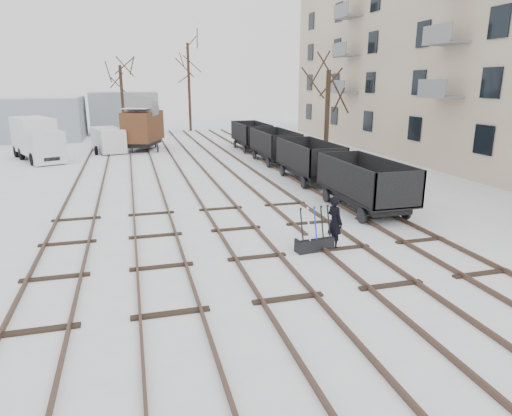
{
  "coord_description": "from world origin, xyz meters",
  "views": [
    {
      "loc": [
        -3.65,
        -13.13,
        5.42
      ],
      "look_at": [
        0.41,
        1.61,
        1.2
      ],
      "focal_mm": 32.0,
      "sensor_mm": 36.0,
      "label": 1
    }
  ],
  "objects_px": {
    "worker": "(335,222)",
    "freight_wagon_a": "(364,191)",
    "ground_frame": "(314,243)",
    "panel_van": "(108,140)",
    "box_van_wagon": "(143,125)",
    "lorry": "(37,139)"
  },
  "relations": [
    {
      "from": "ground_frame",
      "to": "lorry",
      "type": "distance_m",
      "value": 25.49
    },
    {
      "from": "ground_frame",
      "to": "worker",
      "type": "relative_size",
      "value": 0.83
    },
    {
      "from": "box_van_wagon",
      "to": "panel_van",
      "type": "xyz_separation_m",
      "value": [
        -2.8,
        -0.33,
        -1.04
      ]
    },
    {
      "from": "ground_frame",
      "to": "lorry",
      "type": "xyz_separation_m",
      "value": [
        -12.1,
        22.4,
        1.25
      ]
    },
    {
      "from": "box_van_wagon",
      "to": "worker",
      "type": "bearing_deg",
      "value": -57.92
    },
    {
      "from": "ground_frame",
      "to": "worker",
      "type": "xyz_separation_m",
      "value": [
        0.75,
        0.1,
        0.62
      ]
    },
    {
      "from": "ground_frame",
      "to": "worker",
      "type": "distance_m",
      "value": 0.98
    },
    {
      "from": "worker",
      "to": "freight_wagon_a",
      "type": "bearing_deg",
      "value": -54.52
    },
    {
      "from": "lorry",
      "to": "ground_frame",
      "type": "bearing_deg",
      "value": -85.27
    },
    {
      "from": "ground_frame",
      "to": "worker",
      "type": "bearing_deg",
      "value": 1.25
    },
    {
      "from": "ground_frame",
      "to": "lorry",
      "type": "height_order",
      "value": "lorry"
    },
    {
      "from": "panel_van",
      "to": "lorry",
      "type": "bearing_deg",
      "value": -163.99
    },
    {
      "from": "freight_wagon_a",
      "to": "panel_van",
      "type": "height_order",
      "value": "freight_wagon_a"
    },
    {
      "from": "freight_wagon_a",
      "to": "box_van_wagon",
      "type": "height_order",
      "value": "box_van_wagon"
    },
    {
      "from": "ground_frame",
      "to": "freight_wagon_a",
      "type": "xyz_separation_m",
      "value": [
        3.98,
        4.09,
        0.56
      ]
    },
    {
      "from": "worker",
      "to": "freight_wagon_a",
      "type": "xyz_separation_m",
      "value": [
        3.23,
        3.99,
        -0.06
      ]
    },
    {
      "from": "freight_wagon_a",
      "to": "box_van_wagon",
      "type": "relative_size",
      "value": 1.06
    },
    {
      "from": "worker",
      "to": "panel_van",
      "type": "xyz_separation_m",
      "value": [
        -8.12,
        25.14,
        0.09
      ]
    },
    {
      "from": "ground_frame",
      "to": "panel_van",
      "type": "distance_m",
      "value": 26.3
    },
    {
      "from": "freight_wagon_a",
      "to": "lorry",
      "type": "relative_size",
      "value": 0.79
    },
    {
      "from": "freight_wagon_a",
      "to": "ground_frame",
      "type": "bearing_deg",
      "value": -134.28
    },
    {
      "from": "lorry",
      "to": "panel_van",
      "type": "relative_size",
      "value": 1.48
    }
  ]
}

